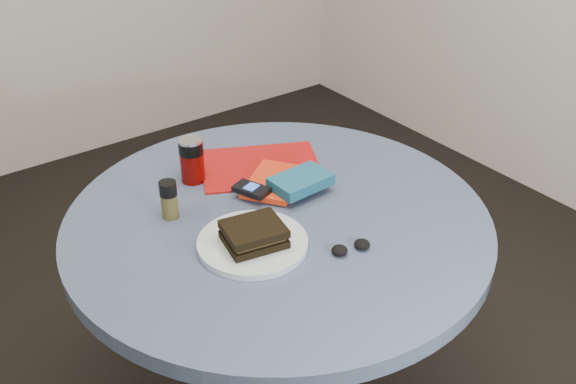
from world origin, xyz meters
TOP-DOWN VIEW (x-y plane):
  - table at (0.00, 0.00)m, footprint 1.00×1.00m
  - plate at (-0.12, -0.07)m, footprint 0.32×0.32m
  - sandwich at (-0.12, -0.08)m, footprint 0.14×0.13m
  - soda_can at (-0.08, 0.26)m, footprint 0.08×0.08m
  - pepper_grinder at (-0.21, 0.14)m, footprint 0.05×0.05m
  - magazine at (0.09, 0.21)m, footprint 0.38×0.34m
  - red_book at (0.07, 0.11)m, footprint 0.22×0.20m
  - novel at (0.10, 0.04)m, footprint 0.15×0.10m
  - mp3_player at (-0.01, 0.09)m, footprint 0.08×0.10m
  - headphones at (0.04, -0.21)m, footprint 0.10×0.05m

SIDE VIEW (x-z plane):
  - table at x=0.00m, z-range 0.21..0.96m
  - magazine at x=0.09m, z-range 0.75..0.76m
  - plate at x=-0.12m, z-range 0.75..0.77m
  - headphones at x=0.04m, z-range 0.75..0.77m
  - red_book at x=0.07m, z-range 0.76..0.77m
  - mp3_player at x=-0.01m, z-range 0.77..0.79m
  - novel at x=0.10m, z-range 0.77..0.80m
  - sandwich at x=-0.12m, z-range 0.77..0.81m
  - pepper_grinder at x=-0.21m, z-range 0.75..0.84m
  - soda_can at x=-0.08m, z-range 0.75..0.87m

